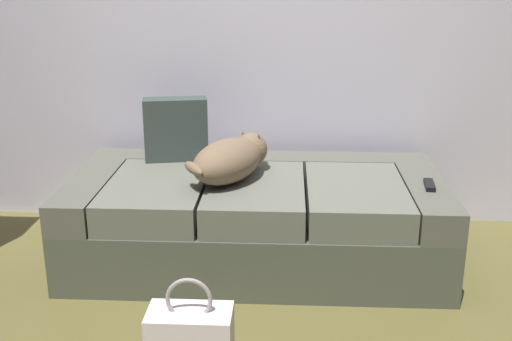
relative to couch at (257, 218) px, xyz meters
name	(u,v)px	position (x,y,z in m)	size (l,w,h in m)	color
couch	(257,218)	(0.00, 0.00, 0.00)	(1.87, 0.96, 0.45)	#4E5244
dog_tan	(232,159)	(-0.12, -0.04, 0.33)	(0.45, 0.58, 0.21)	#7A6148
tv_remote	(429,185)	(0.84, -0.11, 0.24)	(0.04, 0.15, 0.02)	black
throw_pillow	(176,129)	(-0.45, 0.28, 0.40)	(0.34, 0.12, 0.34)	#36423D
handbag	(190,338)	(-0.20, -0.96, -0.10)	(0.32, 0.18, 0.38)	white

